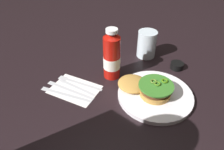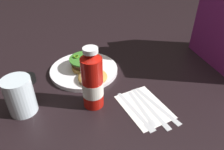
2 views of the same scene
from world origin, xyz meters
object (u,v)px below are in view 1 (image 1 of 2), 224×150
object	(u,v)px
water_glass	(147,44)
condiment_cup	(177,66)
ketchup_bottle	(112,57)
dinner_plate	(155,95)
napkin	(75,89)
butter_knife	(67,88)
steak_knife	(62,93)
fork_utensil	(76,81)
spoon_utensil	(71,84)
burger_sandwich	(147,87)

from	to	relation	value
water_glass	condiment_cup	xyz separation A→B (m)	(-0.16, 0.00, -0.05)
water_glass	ketchup_bottle	bearing A→B (deg)	83.58
dinner_plate	napkin	distance (m)	0.30
butter_knife	dinner_plate	bearing A→B (deg)	-147.24
ketchup_bottle	steak_knife	size ratio (longest dim) A/B	1.03
condiment_cup	fork_utensil	distance (m)	0.43
condiment_cup	butter_knife	xyz separation A→B (m)	(0.26, 0.39, -0.01)
spoon_utensil	steak_knife	world-z (taller)	same
butter_knife	fork_utensil	bearing A→B (deg)	-84.81
dinner_plate	butter_knife	distance (m)	0.33
water_glass	spoon_utensil	size ratio (longest dim) A/B	0.69
ketchup_bottle	dinner_plate	bearing A→B (deg)	-178.88
steak_knife	condiment_cup	bearing A→B (deg)	-121.11
steak_knife	ketchup_bottle	bearing A→B (deg)	-109.03
ketchup_bottle	steak_knife	xyz separation A→B (m)	(0.07, 0.20, -0.09)
napkin	condiment_cup	bearing A→B (deg)	-122.39
water_glass	spoon_utensil	distance (m)	0.39
condiment_cup	steak_knife	xyz separation A→B (m)	(0.25, 0.42, -0.01)
ketchup_bottle	water_glass	size ratio (longest dim) A/B	1.71
dinner_plate	water_glass	distance (m)	0.29
ketchup_bottle	spoon_utensil	size ratio (longest dim) A/B	1.18
dinner_plate	condiment_cup	distance (m)	0.22
fork_utensil	dinner_plate	bearing A→B (deg)	-155.50
ketchup_bottle	spoon_utensil	world-z (taller)	ketchup_bottle
water_glass	napkin	xyz separation A→B (m)	(0.08, 0.38, -0.06)
dinner_plate	spoon_utensil	bearing A→B (deg)	28.02
dinner_plate	fork_utensil	bearing A→B (deg)	24.50
dinner_plate	spoon_utensil	world-z (taller)	dinner_plate
burger_sandwich	ketchup_bottle	distance (m)	0.18
napkin	fork_utensil	distance (m)	0.04
dinner_plate	steak_knife	xyz separation A→B (m)	(0.27, 0.21, -0.00)
burger_sandwich	napkin	size ratio (longest dim) A/B	1.14
burger_sandwich	butter_knife	size ratio (longest dim) A/B	0.99
spoon_utensil	condiment_cup	bearing A→B (deg)	-126.28
napkin	burger_sandwich	bearing A→B (deg)	-146.41
condiment_cup	spoon_utensil	world-z (taller)	condiment_cup
fork_utensil	spoon_utensil	xyz separation A→B (m)	(0.00, 0.02, 0.00)
dinner_plate	steak_knife	distance (m)	0.34
ketchup_bottle	steak_knife	distance (m)	0.23
water_glass	spoon_utensil	xyz separation A→B (m)	(0.11, 0.37, -0.06)
butter_knife	burger_sandwich	bearing A→B (deg)	-145.99
water_glass	fork_utensil	bearing A→B (deg)	72.94
condiment_cup	napkin	xyz separation A→B (m)	(0.24, 0.38, -0.01)
burger_sandwich	ketchup_bottle	xyz separation A→B (m)	(0.17, -0.01, 0.06)
dinner_plate	ketchup_bottle	xyz separation A→B (m)	(0.20, 0.00, 0.08)
water_glass	spoon_utensil	world-z (taller)	water_glass
burger_sandwich	steak_knife	distance (m)	0.31
dinner_plate	spoon_utensil	xyz separation A→B (m)	(0.29, 0.15, -0.00)
napkin	ketchup_bottle	bearing A→B (deg)	-108.95
burger_sandwich	ketchup_bottle	bearing A→B (deg)	-2.80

